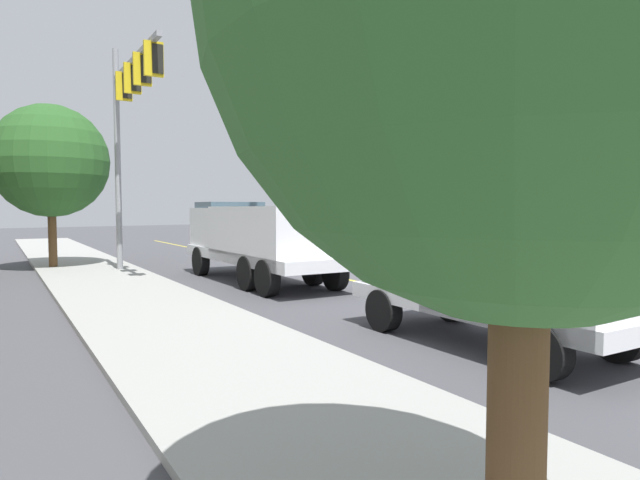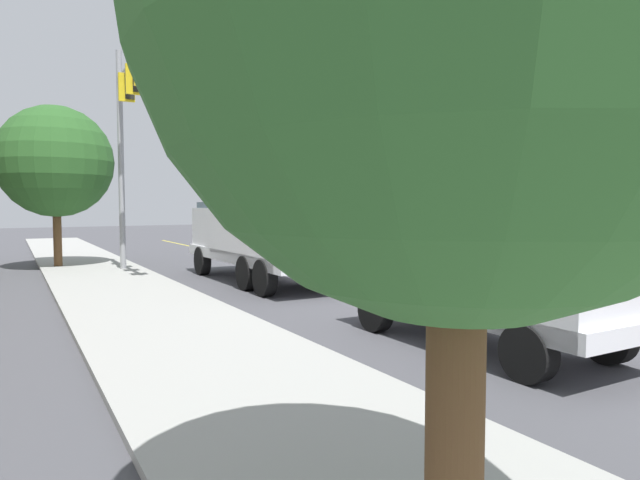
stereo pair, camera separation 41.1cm
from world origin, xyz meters
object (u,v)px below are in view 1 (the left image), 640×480
(traffic_cone_mid_front, at_px, (270,258))
(passing_minivan, at_px, (297,238))
(utility_bucket_truck, at_px, (259,233))
(service_pickup_truck, at_px, (490,284))
(traffic_signal_mast, at_px, (129,109))

(traffic_cone_mid_front, bearing_deg, passing_minivan, -50.44)
(utility_bucket_truck, height_order, passing_minivan, utility_bucket_truck)
(passing_minivan, relative_size, traffic_cone_mid_front, 6.10)
(service_pickup_truck, xyz_separation_m, traffic_signal_mast, (13.37, 1.66, 4.76))
(traffic_cone_mid_front, bearing_deg, traffic_signal_mast, 86.38)
(utility_bucket_truck, distance_m, traffic_cone_mid_front, 4.29)
(passing_minivan, height_order, traffic_cone_mid_front, passing_minivan)
(passing_minivan, height_order, traffic_signal_mast, traffic_signal_mast)
(traffic_cone_mid_front, xyz_separation_m, traffic_signal_mast, (0.35, 5.58, 5.47))
(passing_minivan, distance_m, traffic_signal_mast, 10.68)
(utility_bucket_truck, distance_m, passing_minivan, 8.70)
(passing_minivan, bearing_deg, traffic_signal_mast, 105.80)
(passing_minivan, bearing_deg, utility_bucket_truck, 135.19)
(service_pickup_truck, bearing_deg, traffic_signal_mast, 7.07)
(service_pickup_truck, distance_m, traffic_signal_mast, 14.29)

